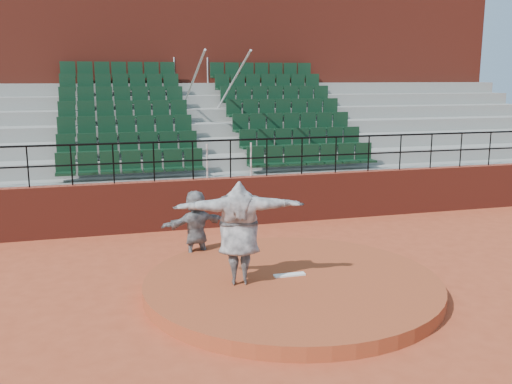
# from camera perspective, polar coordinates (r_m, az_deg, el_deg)

# --- Properties ---
(ground) EXTENTS (90.00, 90.00, 0.00)m
(ground) POSITION_cam_1_polar(r_m,az_deg,el_deg) (10.83, 3.62, -9.85)
(ground) COLOR #A94326
(ground) RESTS_ON ground
(pitchers_mound) EXTENTS (5.50, 5.50, 0.25)m
(pitchers_mound) POSITION_cam_1_polar(r_m,az_deg,el_deg) (10.78, 3.63, -9.23)
(pitchers_mound) COLOR #9C4123
(pitchers_mound) RESTS_ON ground
(pitching_rubber) EXTENTS (0.60, 0.15, 0.03)m
(pitching_rubber) POSITION_cam_1_polar(r_m,az_deg,el_deg) (10.87, 3.37, -8.27)
(pitching_rubber) COLOR white
(pitching_rubber) RESTS_ON pitchers_mound
(boundary_wall) EXTENTS (24.00, 0.30, 1.30)m
(boundary_wall) POSITION_cam_1_polar(r_m,az_deg,el_deg) (15.25, -2.53, -0.96)
(boundary_wall) COLOR maroon
(boundary_wall) RESTS_ON ground
(wall_railing) EXTENTS (24.04, 0.05, 1.03)m
(wall_railing) POSITION_cam_1_polar(r_m,az_deg,el_deg) (15.01, -2.58, 4.19)
(wall_railing) COLOR black
(wall_railing) RESTS_ON boundary_wall
(seating_deck) EXTENTS (24.00, 5.97, 4.63)m
(seating_deck) POSITION_cam_1_polar(r_m,az_deg,el_deg) (18.63, -5.11, 3.78)
(seating_deck) COLOR gray
(seating_deck) RESTS_ON ground
(press_box_facade) EXTENTS (24.00, 3.00, 7.10)m
(press_box_facade) POSITION_cam_1_polar(r_m,az_deg,el_deg) (22.37, -7.10, 10.41)
(press_box_facade) COLOR maroon
(press_box_facade) RESTS_ON ground
(pitcher) EXTENTS (2.39, 1.01, 1.88)m
(pitcher) POSITION_cam_1_polar(r_m,az_deg,el_deg) (10.21, -1.72, -4.10)
(pitcher) COLOR black
(pitcher) RESTS_ON pitchers_mound
(fielder) EXTENTS (1.53, 0.88, 1.57)m
(fielder) POSITION_cam_1_polar(r_m,az_deg,el_deg) (12.28, -6.05, -3.43)
(fielder) COLOR black
(fielder) RESTS_ON ground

